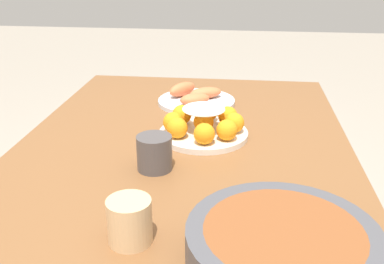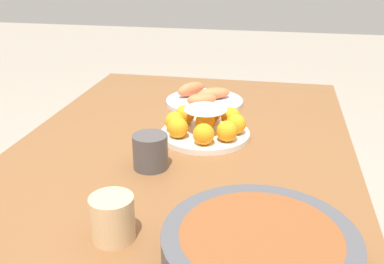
# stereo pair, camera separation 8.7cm
# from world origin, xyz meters

# --- Properties ---
(dining_table) EXTENTS (1.46, 0.91, 0.72)m
(dining_table) POSITION_xyz_m (0.00, 0.00, 0.64)
(dining_table) COLOR brown
(dining_table) RESTS_ON ground_plane
(cake_plate) EXTENTS (0.25, 0.25, 0.09)m
(cake_plate) POSITION_xyz_m (-0.13, 0.05, 0.76)
(cake_plate) COLOR silver
(cake_plate) RESTS_ON dining_table
(serving_bowl) EXTENTS (0.32, 0.32, 0.08)m
(serving_bowl) POSITION_xyz_m (0.41, 0.23, 0.76)
(serving_bowl) COLOR #4C4C51
(serving_bowl) RESTS_ON dining_table
(seafood_platter) EXTENTS (0.26, 0.26, 0.06)m
(seafood_platter) POSITION_xyz_m (-0.42, -0.00, 0.74)
(seafood_platter) COLOR silver
(seafood_platter) RESTS_ON dining_table
(cup_near) EXTENTS (0.08, 0.08, 0.09)m
(cup_near) POSITION_xyz_m (0.37, -0.04, 0.77)
(cup_near) COLOR #DBB27F
(cup_near) RESTS_ON dining_table
(cup_far) EXTENTS (0.09, 0.09, 0.09)m
(cup_far) POSITION_xyz_m (0.08, -0.05, 0.77)
(cup_far) COLOR #4C4747
(cup_far) RESTS_ON dining_table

